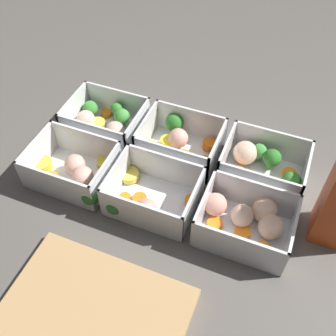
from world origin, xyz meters
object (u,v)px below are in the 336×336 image
(container_near_left, at_px, (262,164))
(container_far_right, at_px, (76,171))
(container_far_center, at_px, (148,197))
(container_far_left, at_px, (248,220))
(container_near_center, at_px, (179,141))
(container_near_right, at_px, (105,121))

(container_near_left, bearing_deg, container_far_right, 24.35)
(container_far_center, relative_size, container_far_right, 0.97)
(container_far_left, bearing_deg, container_near_center, -37.04)
(container_near_right, bearing_deg, container_near_left, -179.69)
(container_near_left, height_order, container_near_center, same)
(container_far_left, bearing_deg, container_near_left, -87.27)
(container_near_center, bearing_deg, container_near_right, 0.97)
(container_near_center, distance_m, container_near_right, 0.17)
(container_far_right, bearing_deg, container_far_center, 178.37)
(container_far_left, xyz_separation_m, container_far_center, (0.18, 0.02, -0.00))
(container_far_left, relative_size, container_far_center, 0.98)
(container_near_center, bearing_deg, container_far_right, 43.94)
(container_near_center, xyz_separation_m, container_far_left, (-0.18, 0.14, 0.00))
(container_far_center, distance_m, container_far_right, 0.16)
(container_far_center, bearing_deg, container_near_center, -90.58)
(container_near_center, bearing_deg, container_far_center, 89.42)
(container_near_left, xyz_separation_m, container_near_center, (0.18, -0.00, -0.00))
(container_near_left, relative_size, container_near_center, 1.00)
(container_near_right, xyz_separation_m, container_far_left, (-0.35, 0.13, -0.00))
(container_far_center, bearing_deg, container_near_left, -138.78)
(container_near_right, bearing_deg, container_far_center, 138.07)
(container_near_center, relative_size, container_near_right, 1.02)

